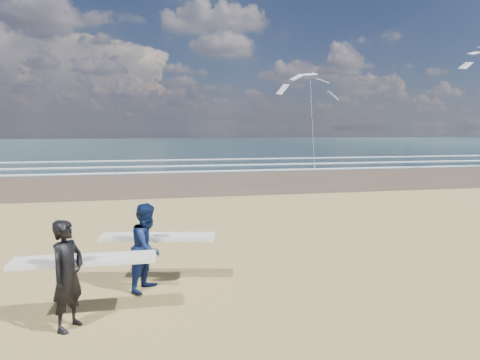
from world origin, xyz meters
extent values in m
cube|color=brown|center=(20.00, 18.00, 0.01)|extent=(220.00, 12.00, 0.01)
cube|color=#172D34|center=(20.00, 72.00, 0.01)|extent=(220.00, 100.00, 0.02)
cube|color=white|center=(20.00, 22.80, 0.05)|extent=(220.00, 0.50, 0.05)
cube|color=white|center=(20.00, 27.50, 0.05)|extent=(220.00, 0.50, 0.05)
cube|color=white|center=(20.00, 34.00, 0.05)|extent=(220.00, 0.50, 0.05)
imported|color=black|center=(-0.89, 0.09, 0.84)|extent=(0.65, 0.73, 1.68)
cube|color=white|center=(-0.69, 0.44, 0.95)|extent=(2.21, 0.57, 0.07)
imported|color=#0C1B46|center=(0.28, 1.47, 0.82)|extent=(0.95, 1.00, 1.64)
cube|color=white|center=(0.48, 1.82, 0.91)|extent=(2.26, 0.95, 0.07)
cube|color=slate|center=(12.81, 24.64, 0.05)|extent=(0.12, 0.12, 0.10)
camera|label=1|loc=(0.37, -6.47, 3.02)|focal=32.00mm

